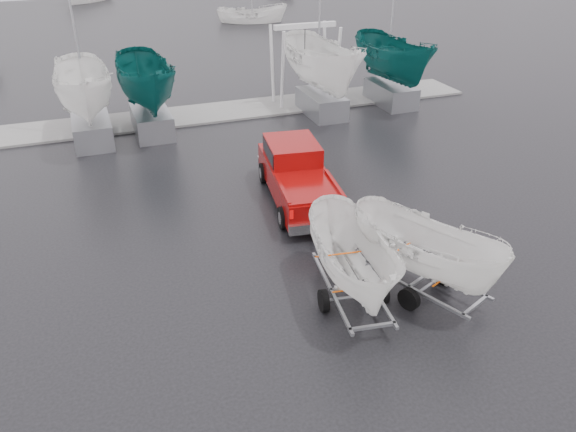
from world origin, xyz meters
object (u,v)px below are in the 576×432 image
(trailer_hitched, at_px, (357,209))
(boat_hoist, at_px, (305,53))
(pickup_truck, at_px, (296,172))
(trailer_parked, at_px, (432,202))

(trailer_hitched, distance_m, boat_hoist, 17.29)
(pickup_truck, height_order, trailer_hitched, trailer_hitched)
(trailer_hitched, xyz_separation_m, trailer_parked, (1.93, -0.29, -0.02))
(pickup_truck, xyz_separation_m, trailer_parked, (1.07, -6.53, 1.79))
(trailer_hitched, distance_m, trailer_parked, 1.96)
(pickup_truck, relative_size, trailer_hitched, 1.14)
(trailer_parked, bearing_deg, trailer_hitched, 148.65)
(pickup_truck, relative_size, trailer_parked, 1.14)
(trailer_hitched, height_order, trailer_parked, trailer_hitched)
(pickup_truck, xyz_separation_m, boat_hoist, (4.39, 10.23, 1.69))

